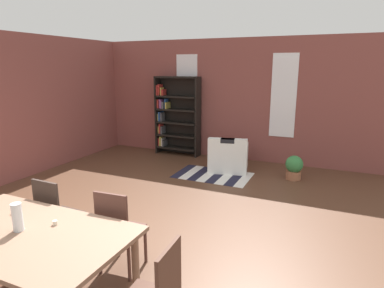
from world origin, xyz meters
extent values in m
plane|color=brown|center=(0.00, 0.00, 0.00)|extent=(11.87, 11.87, 0.00)
cube|color=brown|center=(0.00, 4.63, 1.41)|extent=(7.69, 0.12, 2.82)
cube|color=white|center=(-1.17, 4.56, 1.55)|extent=(0.55, 0.02, 1.83)
cube|color=white|center=(1.17, 4.56, 1.55)|extent=(0.55, 0.02, 1.83)
cube|color=#8B6751|center=(-0.17, -1.09, 0.74)|extent=(1.94, 1.09, 0.04)
cylinder|color=#8B6751|center=(-1.04, -0.65, 0.36)|extent=(0.07, 0.07, 0.72)
cylinder|color=#8B6751|center=(0.70, -0.65, 0.36)|extent=(0.07, 0.07, 0.72)
cylinder|color=silver|center=(-0.22, -1.09, 0.89)|extent=(0.09, 0.09, 0.26)
cylinder|color=silver|center=(-0.01, -0.88, 0.78)|extent=(0.04, 0.04, 0.04)
cylinder|color=silver|center=(-0.57, -0.86, 0.78)|extent=(0.04, 0.04, 0.04)
cube|color=#51322A|center=(0.26, -0.25, 0.45)|extent=(0.43, 0.43, 0.04)
cube|color=#51322A|center=(0.28, -0.44, 0.70)|extent=(0.38, 0.06, 0.50)
cylinder|color=#51322A|center=(0.43, -0.06, 0.21)|extent=(0.04, 0.04, 0.43)
cylinder|color=#51322A|center=(0.07, -0.08, 0.21)|extent=(0.04, 0.04, 0.43)
cylinder|color=#51322A|center=(0.46, -0.42, 0.21)|extent=(0.04, 0.04, 0.43)
cylinder|color=#51322A|center=(0.10, -0.44, 0.21)|extent=(0.04, 0.04, 0.43)
cube|color=#382B25|center=(-0.61, -0.25, 0.45)|extent=(0.41, 0.41, 0.04)
cube|color=#382B25|center=(-0.61, -0.44, 0.70)|extent=(0.38, 0.04, 0.50)
cylinder|color=#382B25|center=(-0.42, -0.08, 0.21)|extent=(0.04, 0.04, 0.43)
cylinder|color=#382B25|center=(-0.78, -0.06, 0.21)|extent=(0.04, 0.04, 0.43)
cylinder|color=#382B25|center=(-0.43, -0.44, 0.21)|extent=(0.04, 0.04, 0.43)
cylinder|color=#382B25|center=(-0.79, -0.42, 0.21)|extent=(0.04, 0.04, 0.43)
cube|color=#533427|center=(1.28, -1.09, 0.70)|extent=(0.05, 0.38, 0.50)
cube|color=black|center=(-1.89, 4.36, 0.97)|extent=(0.04, 0.32, 1.94)
cube|color=black|center=(-0.79, 4.36, 0.97)|extent=(0.04, 0.32, 1.94)
cube|color=black|center=(-1.34, 4.51, 0.97)|extent=(1.14, 0.01, 1.94)
cube|color=black|center=(-1.34, 4.36, 0.16)|extent=(1.10, 0.32, 0.04)
cube|color=#B22D28|center=(-1.85, 4.36, 0.28)|extent=(0.03, 0.17, 0.20)
cube|color=gold|center=(-1.81, 4.36, 0.30)|extent=(0.04, 0.18, 0.24)
cube|color=white|center=(-1.75, 4.36, 0.29)|extent=(0.03, 0.21, 0.21)
cube|color=#4C4C51|center=(-1.71, 4.36, 0.26)|extent=(0.03, 0.25, 0.16)
cube|color=black|center=(-1.34, 4.36, 0.49)|extent=(1.10, 0.32, 0.04)
cube|color=gold|center=(-1.85, 4.36, 0.60)|extent=(0.03, 0.16, 0.18)
cube|color=#B22D28|center=(-1.81, 4.36, 0.63)|extent=(0.04, 0.20, 0.26)
cube|color=#4C4C51|center=(-1.76, 4.36, 0.60)|extent=(0.04, 0.21, 0.19)
cube|color=black|center=(-1.34, 4.36, 0.81)|extent=(1.10, 0.32, 0.04)
cube|color=gold|center=(-1.85, 4.36, 0.92)|extent=(0.03, 0.18, 0.18)
cube|color=#284C8C|center=(-1.81, 4.36, 0.95)|extent=(0.04, 0.24, 0.24)
cube|color=#4C4C51|center=(-1.76, 4.36, 0.94)|extent=(0.03, 0.20, 0.21)
cube|color=black|center=(-1.34, 4.36, 1.13)|extent=(1.10, 0.32, 0.04)
cube|color=#B22D28|center=(-1.85, 4.36, 1.27)|extent=(0.04, 0.21, 0.22)
cube|color=#8C4C8C|center=(-1.80, 4.36, 1.27)|extent=(0.03, 0.20, 0.23)
cube|color=#8C4C8C|center=(-1.75, 4.36, 1.26)|extent=(0.04, 0.25, 0.21)
cube|color=#4C4C51|center=(-1.70, 4.36, 1.24)|extent=(0.04, 0.26, 0.17)
cube|color=#284C8C|center=(-1.65, 4.36, 1.27)|extent=(0.03, 0.16, 0.24)
cube|color=gold|center=(-1.61, 4.36, 1.23)|extent=(0.03, 0.24, 0.16)
cube|color=black|center=(-1.34, 4.36, 1.46)|extent=(1.10, 0.32, 0.04)
cube|color=#B22D28|center=(-1.85, 4.36, 1.60)|extent=(0.04, 0.24, 0.25)
cube|color=#B22D28|center=(-1.81, 4.36, 1.62)|extent=(0.03, 0.20, 0.27)
cube|color=gold|center=(-1.77, 4.36, 1.57)|extent=(0.03, 0.16, 0.19)
cube|color=#B22D28|center=(-1.72, 4.36, 1.55)|extent=(0.04, 0.20, 0.15)
cube|color=black|center=(-1.34, 4.36, 1.92)|extent=(1.10, 0.32, 0.04)
cube|color=white|center=(0.23, 3.66, 0.20)|extent=(0.95, 0.95, 0.40)
cube|color=white|center=(0.30, 3.35, 0.57)|extent=(0.82, 0.33, 0.35)
cube|color=white|center=(0.56, 3.73, 0.48)|extent=(0.27, 0.73, 0.15)
cube|color=white|center=(-0.10, 3.59, 0.48)|extent=(0.27, 0.73, 0.15)
cube|color=black|center=(0.30, 3.35, 0.71)|extent=(0.31, 0.23, 0.08)
cylinder|color=#9E6042|center=(1.60, 3.58, 0.09)|extent=(0.29, 0.29, 0.17)
sphere|color=#387F42|center=(1.60, 3.58, 0.31)|extent=(0.34, 0.34, 0.34)
cube|color=#1E1E33|center=(-0.60, 3.14, 0.00)|extent=(0.19, 0.95, 0.01)
cube|color=white|center=(-0.41, 3.14, 0.00)|extent=(0.19, 0.95, 0.01)
cube|color=#1E1E33|center=(-0.22, 3.14, 0.00)|extent=(0.19, 0.95, 0.01)
cube|color=white|center=(-0.03, 3.14, 0.00)|extent=(0.19, 0.95, 0.01)
cube|color=#1E1E33|center=(0.16, 3.14, 0.00)|extent=(0.19, 0.95, 0.01)
cube|color=white|center=(0.35, 3.14, 0.00)|extent=(0.19, 0.95, 0.01)
cube|color=#1E1E33|center=(0.54, 3.14, 0.00)|extent=(0.19, 0.95, 0.01)
cube|color=white|center=(0.73, 3.14, 0.00)|extent=(0.19, 0.95, 0.01)
camera|label=1|loc=(2.27, -2.92, 2.19)|focal=30.81mm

